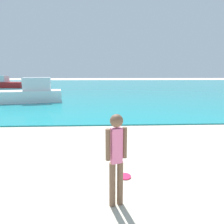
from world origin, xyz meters
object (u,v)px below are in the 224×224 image
at_px(boat_near, 27,94).
at_px(boat_far, 6,83).
at_px(frisbee, 125,176).
at_px(person_standing, 116,155).

relative_size(boat_near, boat_far, 1.01).
height_order(boat_near, boat_far, boat_near).
distance_m(frisbee, boat_far, 32.97).
distance_m(person_standing, frisbee, 1.37).
xyz_separation_m(person_standing, boat_far, (-16.19, 29.50, -0.22)).
bearing_deg(boat_far, frisbee, -49.17).
bearing_deg(frisbee, boat_far, 119.96).
height_order(frisbee, boat_far, boat_far).
bearing_deg(boat_near, frisbee, 106.91).
height_order(person_standing, boat_near, boat_near).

